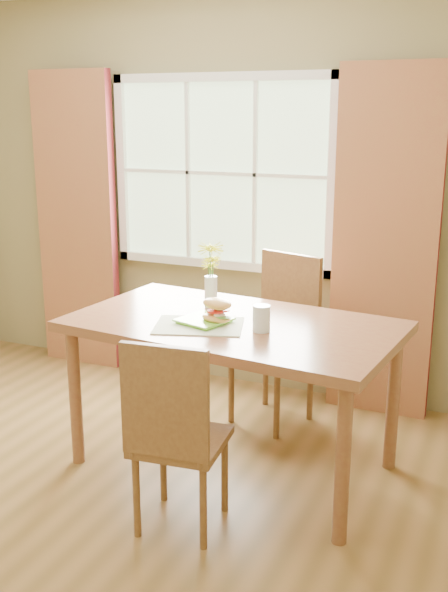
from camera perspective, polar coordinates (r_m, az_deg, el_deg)
name	(u,v)px	position (r m, az deg, el deg)	size (l,w,h in m)	color
room	(54,241)	(3.21, -13.81, 4.41)	(4.24, 3.84, 2.74)	brown
window	(222,173)	(4.80, -0.19, 10.07)	(1.62, 0.06, 1.32)	#A6C494
curtain_left	(77,223)	(5.34, -12.02, 5.92)	(0.65, 0.08, 2.20)	maroon
curtain_right	(385,246)	(4.43, 13.10, 4.03)	(0.65, 0.08, 2.20)	maroon
dining_table	(233,337)	(3.69, 0.76, -3.39)	(1.80, 1.13, 0.84)	brown
chair_near	(174,430)	(3.18, -4.11, -10.92)	(0.44, 0.44, 0.96)	brown
chair_far	(281,330)	(4.36, 4.69, -2.85)	(0.55, 0.55, 1.06)	brown
placemat	(199,326)	(3.59, -2.08, -2.45)	(0.45, 0.33, 0.01)	beige
plate	(204,321)	(3.63, -1.65, -2.10)	(0.24, 0.24, 0.01)	#71BF2F
croissant_sandwich	(217,310)	(3.58, -0.59, -1.20)	(0.20, 0.16, 0.13)	#FAC655
water_glass	(261,319)	(3.49, 3.10, -1.90)	(0.09, 0.09, 0.13)	silver
flower_vase	(211,269)	(3.88, -1.09, 2.25)	(0.15, 0.15, 0.37)	silver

